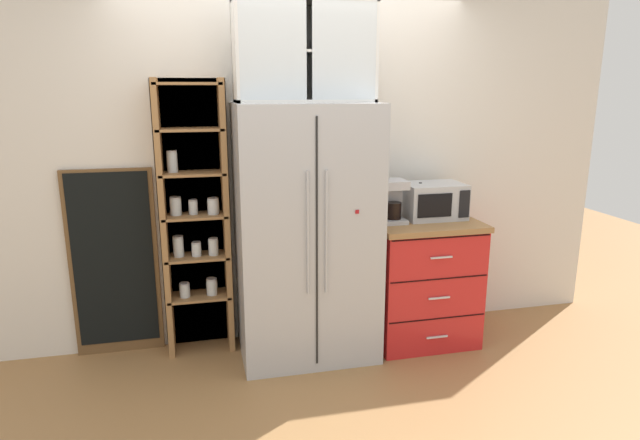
% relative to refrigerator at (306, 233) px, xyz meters
% --- Properties ---
extents(ground_plane, '(10.75, 10.75, 0.00)m').
position_rel_refrigerator_xyz_m(ground_plane, '(-0.00, -0.02, -0.89)').
color(ground_plane, '#9E7042').
extents(wall_back_cream, '(5.04, 0.10, 2.55)m').
position_rel_refrigerator_xyz_m(wall_back_cream, '(-0.00, 0.38, 0.38)').
color(wall_back_cream, silver).
rests_on(wall_back_cream, ground).
extents(refrigerator, '(0.95, 0.69, 1.78)m').
position_rel_refrigerator_xyz_m(refrigerator, '(0.00, 0.00, 0.00)').
color(refrigerator, '#B7BABF').
rests_on(refrigerator, ground).
extents(pantry_shelf_column, '(0.51, 0.27, 1.94)m').
position_rel_refrigerator_xyz_m(pantry_shelf_column, '(-0.75, 0.27, 0.09)').
color(pantry_shelf_column, brown).
rests_on(pantry_shelf_column, ground).
extents(counter_cabinet, '(0.78, 0.66, 0.93)m').
position_rel_refrigerator_xyz_m(counter_cabinet, '(0.89, 0.02, -0.42)').
color(counter_cabinet, red).
rests_on(counter_cabinet, ground).
extents(microwave, '(0.44, 0.33, 0.26)m').
position_rel_refrigerator_xyz_m(microwave, '(0.98, 0.07, 0.17)').
color(microwave, '#B7BABF').
rests_on(microwave, counter_cabinet).
extents(coffee_maker, '(0.17, 0.20, 0.31)m').
position_rel_refrigerator_xyz_m(coffee_maker, '(0.64, 0.03, 0.20)').
color(coffee_maker, '#B7B7BC').
rests_on(coffee_maker, counter_cabinet).
extents(mug_charcoal, '(0.11, 0.07, 0.09)m').
position_rel_refrigerator_xyz_m(mug_charcoal, '(0.89, -0.04, 0.09)').
color(mug_charcoal, '#2D2D33').
rests_on(mug_charcoal, counter_cabinet).
extents(bottle_green, '(0.07, 0.07, 0.24)m').
position_rel_refrigerator_xyz_m(bottle_green, '(0.89, 0.04, 0.15)').
color(bottle_green, '#285B33').
rests_on(bottle_green, counter_cabinet).
extents(bottle_cobalt, '(0.06, 0.06, 0.26)m').
position_rel_refrigerator_xyz_m(bottle_cobalt, '(0.89, 0.10, 0.16)').
color(bottle_cobalt, navy).
rests_on(bottle_cobalt, counter_cabinet).
extents(upper_cabinet, '(0.91, 0.32, 0.64)m').
position_rel_refrigerator_xyz_m(upper_cabinet, '(-0.00, 0.05, 1.21)').
color(upper_cabinet, silver).
rests_on(upper_cabinet, refrigerator).
extents(chalkboard_menu, '(0.60, 0.04, 1.34)m').
position_rel_refrigerator_xyz_m(chalkboard_menu, '(-1.32, 0.31, -0.22)').
color(chalkboard_menu, brown).
rests_on(chalkboard_menu, ground).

